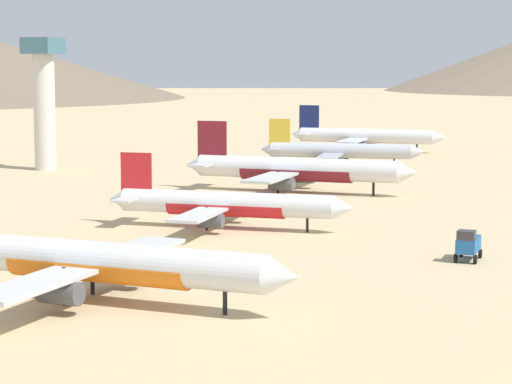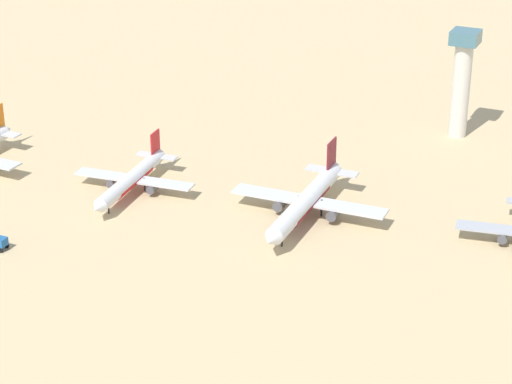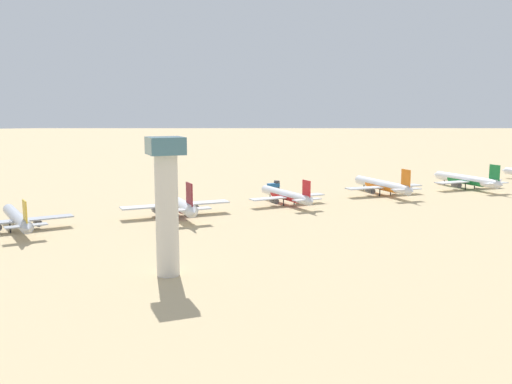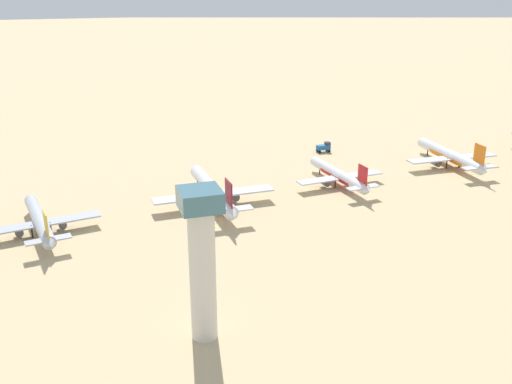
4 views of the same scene
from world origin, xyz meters
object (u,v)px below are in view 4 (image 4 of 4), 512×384
(parked_jet_3, at_px, (339,175))
(parked_jet_4, at_px, (213,191))
(parked_jet_5, at_px, (40,221))
(parked_jet_2, at_px, (450,156))
(control_tower, at_px, (202,258))
(service_truck, at_px, (324,147))

(parked_jet_3, xyz_separation_m, parked_jet_4, (-4.44, 42.75, 0.74))
(parked_jet_4, height_order, parked_jet_5, parked_jet_4)
(parked_jet_2, distance_m, parked_jet_4, 89.82)
(control_tower, bearing_deg, service_truck, -33.97)
(parked_jet_3, xyz_separation_m, control_tower, (-69.64, 60.37, 12.82))
(parked_jet_2, bearing_deg, parked_jet_4, 96.92)
(parked_jet_2, relative_size, service_truck, 7.98)
(parked_jet_3, bearing_deg, parked_jet_2, -82.16)
(parked_jet_4, distance_m, service_truck, 68.13)
(parked_jet_5, distance_m, control_tower, 67.45)
(parked_jet_2, xyz_separation_m, parked_jet_5, (-17.14, 137.14, -0.34))
(parked_jet_2, bearing_deg, control_tower, 125.45)
(parked_jet_2, xyz_separation_m, parked_jet_3, (-6.39, 46.42, -0.48))
(service_truck, bearing_deg, parked_jet_3, 162.83)
(parked_jet_4, bearing_deg, control_tower, 164.88)
(parked_jet_3, xyz_separation_m, service_truck, (36.85, -11.39, -1.46))
(parked_jet_2, relative_size, parked_jet_3, 1.13)
(parked_jet_4, bearing_deg, parked_jet_2, -83.08)
(parked_jet_2, distance_m, service_truck, 46.46)
(control_tower, bearing_deg, parked_jet_3, -40.92)
(parked_jet_5, bearing_deg, parked_jet_3, -83.24)
(parked_jet_3, relative_size, parked_jet_4, 0.83)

